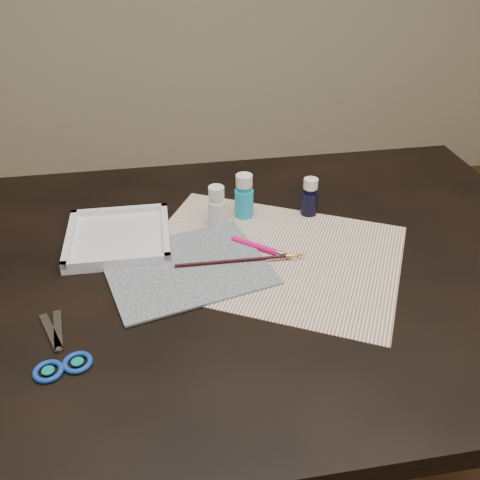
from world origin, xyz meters
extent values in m
cube|color=black|center=(0.00, 0.00, 0.38)|extent=(1.30, 0.90, 0.75)
cube|color=white|center=(0.06, 0.01, 0.75)|extent=(0.60, 0.55, 0.00)
cube|color=black|center=(-0.10, -0.01, 0.75)|extent=(0.33, 0.29, 0.00)
cylinder|color=white|center=(-0.02, 0.14, 0.80)|extent=(0.04, 0.04, 0.09)
cylinder|color=#1EA5C8|center=(0.04, 0.17, 0.80)|extent=(0.05, 0.05, 0.10)
cylinder|color=black|center=(0.18, 0.15, 0.79)|extent=(0.04, 0.04, 0.08)
cube|color=white|center=(-0.23, 0.11, 0.76)|extent=(0.20, 0.20, 0.02)
camera|label=1|loc=(-0.14, -0.81, 1.34)|focal=40.00mm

